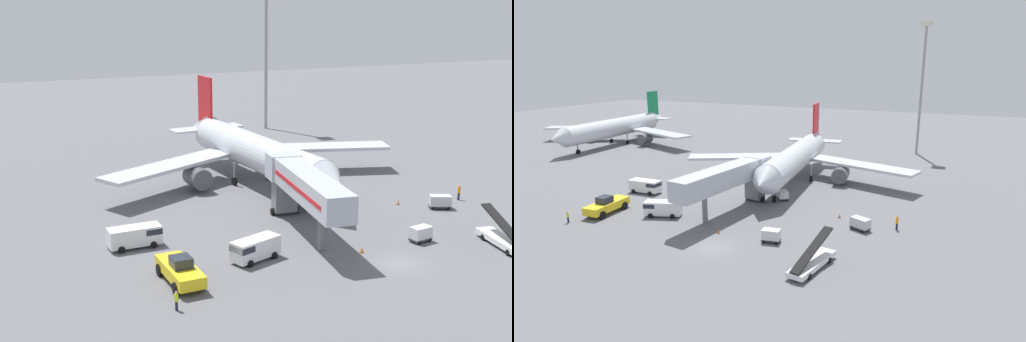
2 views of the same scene
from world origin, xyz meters
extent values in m
plane|color=slate|center=(0.00, 0.00, 0.00)|extent=(300.00, 300.00, 0.00)
cylinder|color=silver|center=(-1.91, 29.13, 4.37)|extent=(7.71, 29.45, 4.46)
cone|color=silver|center=(-0.07, 12.94, 4.37)|extent=(4.74, 3.92, 4.38)
cone|color=silver|center=(-3.85, 46.27, 4.70)|extent=(4.82, 5.81, 4.24)
cube|color=red|center=(-3.70, 44.94, 8.83)|extent=(0.83, 4.23, 7.14)
cube|color=silver|center=(-0.99, 44.86, 4.92)|extent=(5.67, 3.65, 0.24)
cube|color=silver|center=(-6.31, 44.25, 4.92)|extent=(5.67, 3.65, 0.24)
cube|color=silver|center=(8.76, 33.23, 3.36)|extent=(19.86, 9.27, 0.44)
cube|color=silver|center=(-13.22, 30.74, 3.36)|extent=(19.10, 12.97, 0.44)
cylinder|color=#4C4C51|center=(5.61, 31.71, 1.75)|extent=(3.02, 3.72, 2.65)
cylinder|color=#4C4C51|center=(-9.81, 29.96, 1.75)|extent=(3.02, 3.72, 2.65)
cylinder|color=gray|center=(-0.63, 17.84, 1.79)|extent=(0.28, 0.28, 2.48)
cylinder|color=black|center=(-0.63, 17.84, 0.55)|extent=(0.47, 1.13, 1.10)
cylinder|color=gray|center=(0.45, 31.16, 1.79)|extent=(0.28, 0.28, 2.48)
cylinder|color=black|center=(0.45, 31.16, 0.55)|extent=(0.47, 1.13, 1.10)
cylinder|color=gray|center=(-4.65, 30.58, 1.79)|extent=(0.28, 0.28, 2.48)
cylinder|color=black|center=(-4.65, 30.58, 0.55)|extent=(0.47, 1.13, 1.10)
cube|color=#B2B7C1|center=(-4.63, 9.13, 5.42)|extent=(4.98, 16.83, 2.70)
cube|color=red|center=(-6.14, 9.31, 5.42)|extent=(1.72, 13.84, 0.44)
cube|color=#B2B7C1|center=(-3.55, 17.96, 5.42)|extent=(3.76, 3.20, 2.84)
cube|color=#232833|center=(-3.40, 19.25, 5.67)|extent=(3.30, 0.64, 0.90)
cube|color=slate|center=(-3.63, 17.36, 2.23)|extent=(2.75, 2.10, 3.67)
cylinder|color=black|center=(-5.04, 17.53, 0.40)|extent=(0.39, 0.83, 0.80)
cylinder|color=black|center=(-2.21, 17.19, 0.40)|extent=(0.39, 0.83, 0.80)
cylinder|color=slate|center=(-5.03, 5.84, 2.03)|extent=(0.70, 0.70, 4.07)
cube|color=yellow|center=(-19.84, 3.60, 1.08)|extent=(2.74, 6.86, 1.05)
cube|color=#232833|center=(-19.82, 3.26, 2.05)|extent=(1.76, 1.89, 0.90)
cylinder|color=black|center=(-18.59, 1.47, 0.55)|extent=(0.46, 1.12, 1.10)
cylinder|color=black|center=(-20.85, 1.35, 0.55)|extent=(0.46, 1.12, 1.10)
cylinder|color=black|center=(-18.82, 5.85, 0.55)|extent=(0.46, 1.12, 1.10)
cylinder|color=black|center=(-21.08, 5.73, 0.55)|extent=(0.46, 1.12, 1.10)
cube|color=white|center=(11.90, -0.22, 0.57)|extent=(2.98, 7.48, 0.55)
cube|color=black|center=(11.90, -0.22, 2.13)|extent=(2.15, 7.39, 2.51)
cylinder|color=black|center=(11.34, 2.08, 0.30)|extent=(0.31, 0.63, 0.60)
cylinder|color=black|center=(13.12, 1.80, 0.30)|extent=(0.31, 0.63, 0.60)
cylinder|color=black|center=(10.67, -2.24, 0.30)|extent=(0.31, 0.63, 0.60)
cylinder|color=black|center=(12.45, -2.51, 0.30)|extent=(0.31, 0.63, 0.60)
cube|color=white|center=(-11.88, 5.89, 1.21)|extent=(5.24, 3.47, 1.84)
cube|color=#1E232D|center=(-13.44, 5.30, 1.61)|extent=(2.13, 2.32, 0.59)
cylinder|color=black|center=(-12.99, 4.52, 0.34)|extent=(0.75, 0.55, 0.68)
cylinder|color=black|center=(-13.62, 6.19, 0.34)|extent=(0.75, 0.55, 0.68)
cylinder|color=black|center=(-10.15, 5.59, 0.34)|extent=(0.75, 0.55, 0.68)
cylinder|color=black|center=(-10.78, 7.26, 0.34)|extent=(0.75, 0.55, 0.68)
cube|color=white|center=(-21.54, 13.49, 1.19)|extent=(5.24, 2.28, 1.80)
cube|color=#1E232D|center=(-19.80, 13.59, 1.59)|extent=(1.76, 2.11, 0.58)
cylinder|color=black|center=(-20.00, 14.54, 0.34)|extent=(0.70, 0.40, 0.68)
cylinder|color=black|center=(-19.89, 12.63, 0.34)|extent=(0.70, 0.40, 0.68)
cylinder|color=black|center=(-23.18, 14.35, 0.34)|extent=(0.70, 0.40, 0.68)
cylinder|color=black|center=(-23.07, 12.45, 0.34)|extent=(0.70, 0.40, 0.68)
cube|color=#38383D|center=(0.05, 19.56, 0.29)|extent=(2.33, 2.46, 0.22)
cube|color=silver|center=(0.05, 19.56, 0.91)|extent=(2.33, 2.46, 1.02)
cylinder|color=black|center=(-0.90, 19.74, 0.18)|extent=(0.31, 0.36, 0.36)
cylinder|color=black|center=(0.16, 20.51, 0.18)|extent=(0.31, 0.36, 0.36)
cylinder|color=black|center=(-0.06, 18.60, 0.18)|extent=(0.31, 0.36, 0.36)
cylinder|color=black|center=(0.99, 19.38, 0.18)|extent=(0.31, 0.36, 0.36)
cube|color=#38383D|center=(13.80, 12.38, 0.29)|extent=(2.72, 2.17, 0.22)
cube|color=silver|center=(13.80, 12.38, 0.98)|extent=(2.72, 2.17, 1.16)
cylinder|color=black|center=(14.81, 12.58, 0.18)|extent=(0.38, 0.26, 0.36)
cylinder|color=black|center=(14.32, 11.49, 0.18)|extent=(0.38, 0.26, 0.36)
cylinder|color=black|center=(13.28, 13.27, 0.18)|extent=(0.38, 0.26, 0.36)
cylinder|color=black|center=(12.79, 12.18, 0.18)|extent=(0.38, 0.26, 0.36)
cube|color=#38383D|center=(5.25, 4.12, 0.29)|extent=(2.29, 1.59, 0.22)
cube|color=silver|center=(5.25, 4.12, 0.98)|extent=(2.29, 1.59, 1.17)
cylinder|color=black|center=(5.88, 4.82, 0.18)|extent=(0.38, 0.18, 0.36)
cylinder|color=black|center=(6.08, 3.69, 0.18)|extent=(0.38, 0.18, 0.36)
cylinder|color=black|center=(4.43, 4.56, 0.18)|extent=(0.38, 0.18, 0.36)
cylinder|color=black|center=(4.63, 3.43, 0.18)|extent=(0.38, 0.18, 0.36)
cylinder|color=#1E2333|center=(17.97, 14.30, 0.45)|extent=(0.35, 0.35, 0.90)
cylinder|color=orange|center=(17.97, 14.30, 1.25)|extent=(0.47, 0.47, 0.71)
sphere|color=tan|center=(17.97, 14.30, 1.75)|extent=(0.24, 0.24, 0.24)
cylinder|color=#1E2333|center=(-21.63, -1.47, 0.39)|extent=(0.25, 0.25, 0.79)
cylinder|color=#D8EA19|center=(-21.63, -1.47, 1.10)|extent=(0.34, 0.34, 0.62)
sphere|color=tan|center=(-21.63, -1.47, 1.53)|extent=(0.21, 0.21, 0.21)
cube|color=black|center=(10.22, 15.48, 0.01)|extent=(0.38, 0.38, 0.03)
cone|color=orange|center=(10.22, 15.48, 0.30)|extent=(0.32, 0.32, 0.55)
cube|color=black|center=(-1.73, 3.74, 0.01)|extent=(0.37, 0.37, 0.03)
cone|color=orange|center=(-1.73, 3.74, 0.30)|extent=(0.32, 0.32, 0.55)
cylinder|color=silver|center=(-56.75, 42.85, 4.38)|extent=(6.45, 31.21, 4.48)
cone|color=silver|center=(-55.64, 25.56, 4.38)|extent=(4.62, 3.94, 4.39)
cone|color=silver|center=(-57.92, 61.17, 4.71)|extent=(4.62, 5.97, 4.26)
cube|color=#147A47|center=(-57.83, 59.74, 8.86)|extent=(0.65, 4.50, 7.18)
cube|color=silver|center=(-55.12, 59.51, 4.94)|extent=(5.58, 3.60, 0.24)
cube|color=silver|center=(-60.49, 59.16, 4.94)|extent=(5.58, 3.60, 0.24)
cube|color=silver|center=(-45.27, 46.65, 3.37)|extent=(21.06, 10.77, 0.44)
cube|color=silver|center=(-68.62, 45.16, 3.37)|extent=(20.60, 13.01, 0.44)
cylinder|color=#4C4C51|center=(-48.70, 45.17, 1.85)|extent=(2.68, 3.37, 2.48)
cylinder|color=#4C4C51|center=(-65.02, 44.13, 1.85)|extent=(2.68, 3.37, 2.48)
cylinder|color=gray|center=(-55.98, 30.79, 1.79)|extent=(0.28, 0.28, 2.48)
cylinder|color=black|center=(-55.98, 30.79, 0.55)|extent=(0.42, 1.12, 1.10)
cylinder|color=gray|center=(-54.30, 44.87, 1.79)|extent=(0.28, 0.28, 2.48)
cylinder|color=black|center=(-54.30, 44.87, 0.55)|extent=(0.42, 1.12, 1.10)
cylinder|color=gray|center=(-59.44, 44.54, 1.79)|extent=(0.28, 0.28, 2.48)
cylinder|color=black|center=(-59.44, 44.54, 0.55)|extent=(0.42, 1.12, 1.10)
cylinder|color=#93969B|center=(14.18, 64.19, 13.98)|extent=(0.56, 0.56, 27.96)
cube|color=silver|center=(14.18, 64.19, 28.46)|extent=(2.40, 2.40, 1.00)
camera|label=1|loc=(-34.88, -49.88, 24.36)|focal=48.55mm
camera|label=2|loc=(25.34, -39.04, 20.62)|focal=30.57mm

